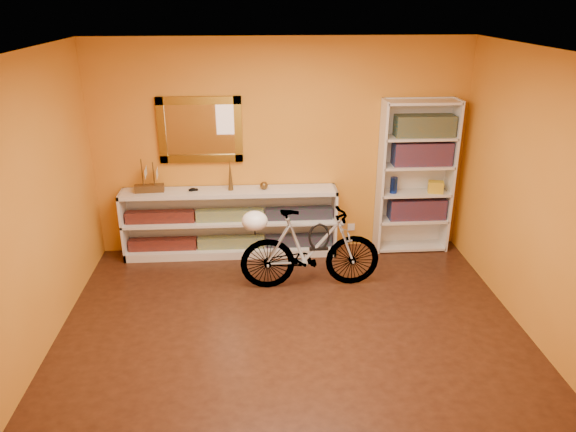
{
  "coord_description": "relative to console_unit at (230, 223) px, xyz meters",
  "views": [
    {
      "loc": [
        -0.33,
        -4.35,
        3.02
      ],
      "look_at": [
        0.0,
        0.7,
        0.95
      ],
      "focal_mm": 33.84,
      "sensor_mm": 36.0,
      "label": 1
    }
  ],
  "objects": [
    {
      "name": "bronze_ornament",
      "position": [
        0.02,
        0.0,
        0.61
      ],
      "size": [
        0.06,
        0.06,
        0.38
      ],
      "primitive_type": "cone",
      "color": "brown",
      "rests_on": "console_unit"
    },
    {
      "name": "right_wall",
      "position": [
        2.89,
        -1.81,
        0.88
      ],
      "size": [
        0.01,
        4.0,
        2.6
      ],
      "primitive_type": "cube",
      "color": "orange",
      "rests_on": "ground"
    },
    {
      "name": "console_unit",
      "position": [
        0.0,
        0.0,
        0.0
      ],
      "size": [
        2.6,
        0.35,
        0.85
      ],
      "primitive_type": null,
      "color": "silver",
      "rests_on": "floor"
    },
    {
      "name": "floor",
      "position": [
        0.64,
        -1.81,
        -0.43
      ],
      "size": [
        4.5,
        4.0,
        0.01
      ],
      "primitive_type": "cube",
      "color": "black",
      "rests_on": "ground"
    },
    {
      "name": "decorative_orb",
      "position": [
        0.42,
        0.0,
        0.47
      ],
      "size": [
        0.1,
        0.1,
        0.1
      ],
      "primitive_type": "sphere",
      "color": "brown",
      "rests_on": "console_unit"
    },
    {
      "name": "cd_row_lower",
      "position": [
        0.0,
        -0.02,
        -0.26
      ],
      "size": [
        2.5,
        0.13,
        0.14
      ],
      "primitive_type": "cube",
      "color": "black",
      "rests_on": "console_unit"
    },
    {
      "name": "gilt_mirror",
      "position": [
        -0.31,
        0.15,
        1.12
      ],
      "size": [
        0.98,
        0.06,
        0.78
      ],
      "primitive_type": "cube",
      "color": "#836217",
      "rests_on": "back_wall"
    },
    {
      "name": "ceiling",
      "position": [
        0.64,
        -1.81,
        2.18
      ],
      "size": [
        4.5,
        4.0,
        0.01
      ],
      "primitive_type": "cube",
      "color": "silver",
      "rests_on": "ground"
    },
    {
      "name": "wall_socket",
      "position": [
        1.54,
        0.17,
        -0.17
      ],
      "size": [
        0.09,
        0.02,
        0.09
      ],
      "primitive_type": "cube",
      "color": "silver",
      "rests_on": "back_wall"
    },
    {
      "name": "book_row_b",
      "position": [
        2.33,
        0.03,
        0.83
      ],
      "size": [
        0.7,
        0.22,
        0.28
      ],
      "primitive_type": "cube",
      "color": "maroon",
      "rests_on": "bookcase"
    },
    {
      "name": "travel_mug",
      "position": [
        2.01,
        0.01,
        0.44
      ],
      "size": [
        0.09,
        0.09,
        0.2
      ],
      "primitive_type": "cylinder",
      "color": "navy",
      "rests_on": "bookcase"
    },
    {
      "name": "back_wall",
      "position": [
        0.64,
        0.19,
        0.88
      ],
      "size": [
        4.5,
        0.01,
        2.6
      ],
      "primitive_type": "cube",
      "color": "orange",
      "rests_on": "ground"
    },
    {
      "name": "toy_car",
      "position": [
        -0.42,
        0.0,
        0.43
      ],
      "size": [
        0.0,
        0.0,
        0.0
      ],
      "primitive_type": "imported",
      "rotation": [
        0.0,
        0.0,
        1.88
      ],
      "color": "black",
      "rests_on": "console_unit"
    },
    {
      "name": "model_ship",
      "position": [
        -0.94,
        0.0,
        0.63
      ],
      "size": [
        0.35,
        0.15,
        0.41
      ],
      "primitive_type": null,
      "rotation": [
        0.0,
        0.0,
        0.08
      ],
      "color": "#412912",
      "rests_on": "console_unit"
    },
    {
      "name": "left_wall",
      "position": [
        -1.62,
        -1.81,
        0.88
      ],
      "size": [
        0.01,
        4.0,
        2.6
      ],
      "primitive_type": "cube",
      "color": "orange",
      "rests_on": "ground"
    },
    {
      "name": "book_row_a",
      "position": [
        2.33,
        0.03,
        0.12
      ],
      "size": [
        0.7,
        0.22,
        0.26
      ],
      "primitive_type": "cube",
      "color": "maroon",
      "rests_on": "bookcase"
    },
    {
      "name": "book_row_c",
      "position": [
        2.33,
        0.03,
        1.16
      ],
      "size": [
        0.7,
        0.22,
        0.25
      ],
      "primitive_type": "cube",
      "color": "#184856",
      "rests_on": "bookcase"
    },
    {
      "name": "red_tin",
      "position": [
        2.08,
        0.06,
        1.12
      ],
      "size": [
        0.16,
        0.16,
        0.17
      ],
      "primitive_type": "cube",
      "rotation": [
        0.0,
        0.0,
        -0.32
      ],
      "color": "maroon",
      "rests_on": "bookcase"
    },
    {
      "name": "bicycle",
      "position": [
        0.9,
        -0.87,
        0.04
      ],
      "size": [
        0.45,
        1.58,
        0.92
      ],
      "primitive_type": "imported",
      "rotation": [
        0.0,
        0.0,
        1.6
      ],
      "color": "silver",
      "rests_on": "floor"
    },
    {
      "name": "helmet",
      "position": [
        0.3,
        -0.88,
        0.39
      ],
      "size": [
        0.28,
        0.26,
        0.21
      ],
      "primitive_type": "ellipsoid",
      "color": "white",
      "rests_on": "bicycle"
    },
    {
      "name": "yellow_bag",
      "position": [
        2.53,
        -0.01,
        0.41
      ],
      "size": [
        0.21,
        0.16,
        0.14
      ],
      "primitive_type": "cube",
      "rotation": [
        0.0,
        0.0,
        -0.25
      ],
      "color": "gold",
      "rests_on": "bookcase"
    },
    {
      "name": "bookcase",
      "position": [
        2.28,
        0.03,
        0.52
      ],
      "size": [
        0.9,
        0.3,
        1.9
      ],
      "primitive_type": null,
      "color": "silver",
      "rests_on": "floor"
    },
    {
      "name": "u_lock",
      "position": [
        0.99,
        -0.87,
        0.17
      ],
      "size": [
        0.23,
        0.02,
        0.23
      ],
      "primitive_type": "torus",
      "rotation": [
        1.57,
        0.0,
        0.0
      ],
      "color": "black",
      "rests_on": "bicycle"
    },
    {
      "name": "cd_row_upper",
      "position": [
        0.0,
        -0.02,
        0.11
      ],
      "size": [
        2.5,
        0.13,
        0.14
      ],
      "primitive_type": "cube",
      "color": "navy",
      "rests_on": "console_unit"
    }
  ]
}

